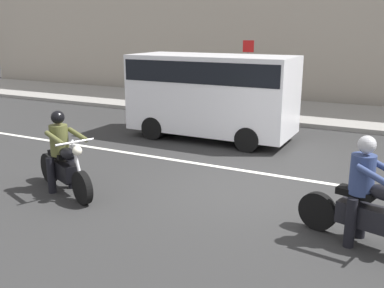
{
  "coord_description": "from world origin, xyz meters",
  "views": [
    {
      "loc": [
        2.57,
        -7.62,
        3.02
      ],
      "look_at": [
        -0.91,
        -0.85,
        0.98
      ],
      "focal_mm": 40.37,
      "sensor_mm": 36.0,
      "label": 1
    }
  ],
  "objects_px": {
    "motorcycle_with_rider_olive": "(63,160)",
    "street_sign_post": "(248,65)",
    "pedestrian_bystander": "(167,78)",
    "parked_van_white": "(212,91)",
    "motorcycle_with_rider_denim_blue": "(367,202)"
  },
  "relations": [
    {
      "from": "pedestrian_bystander",
      "to": "motorcycle_with_rider_olive",
      "type": "bearing_deg",
      "value": -71.46
    },
    {
      "from": "parked_van_white",
      "to": "pedestrian_bystander",
      "type": "height_order",
      "value": "parked_van_white"
    },
    {
      "from": "motorcycle_with_rider_olive",
      "to": "motorcycle_with_rider_denim_blue",
      "type": "bearing_deg",
      "value": 4.21
    },
    {
      "from": "motorcycle_with_rider_denim_blue",
      "to": "street_sign_post",
      "type": "height_order",
      "value": "street_sign_post"
    },
    {
      "from": "motorcycle_with_rider_olive",
      "to": "parked_van_white",
      "type": "xyz_separation_m",
      "value": [
        0.72,
        5.09,
        0.7
      ]
    },
    {
      "from": "motorcycle_with_rider_denim_blue",
      "to": "parked_van_white",
      "type": "height_order",
      "value": "parked_van_white"
    },
    {
      "from": "motorcycle_with_rider_olive",
      "to": "street_sign_post",
      "type": "height_order",
      "value": "street_sign_post"
    },
    {
      "from": "motorcycle_with_rider_denim_blue",
      "to": "motorcycle_with_rider_olive",
      "type": "bearing_deg",
      "value": -175.79
    },
    {
      "from": "parked_van_white",
      "to": "pedestrian_bystander",
      "type": "distance_m",
      "value": 5.36
    },
    {
      "from": "parked_van_white",
      "to": "motorcycle_with_rider_denim_blue",
      "type": "bearing_deg",
      "value": -45.8
    },
    {
      "from": "motorcycle_with_rider_olive",
      "to": "parked_van_white",
      "type": "height_order",
      "value": "parked_van_white"
    },
    {
      "from": "motorcycle_with_rider_denim_blue",
      "to": "pedestrian_bystander",
      "type": "bearing_deg",
      "value": 134.09
    },
    {
      "from": "pedestrian_bystander",
      "to": "motorcycle_with_rider_denim_blue",
      "type": "bearing_deg",
      "value": -45.91
    },
    {
      "from": "parked_van_white",
      "to": "motorcycle_with_rider_olive",
      "type": "bearing_deg",
      "value": -98.01
    },
    {
      "from": "motorcycle_with_rider_denim_blue",
      "to": "motorcycle_with_rider_olive",
      "type": "relative_size",
      "value": 1.03
    }
  ]
}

